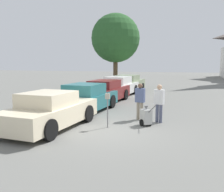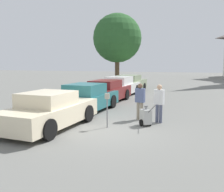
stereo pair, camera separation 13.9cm
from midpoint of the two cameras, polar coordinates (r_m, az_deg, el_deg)
name	(u,v)px [view 2 (the right image)]	position (r m, az deg, el deg)	size (l,w,h in m)	color
ground_plane	(107,131)	(9.73, -0.79, -7.90)	(120.00, 120.00, 0.00)	slate
parked_car_cream	(50,111)	(10.27, -13.58, -3.34)	(2.31, 4.74, 1.47)	beige
parked_car_teal	(86,99)	(13.39, -5.57, -0.59)	(2.27, 4.81, 1.49)	#23666B
parked_car_maroon	(106,92)	(16.37, -1.05, 0.94)	(2.16, 5.18, 1.46)	maroon
parked_car_white	(120,87)	(19.41, 2.06, 2.07)	(2.17, 5.37, 1.54)	silver
parked_car_sage	(130,84)	(22.35, 4.22, 2.79)	(2.28, 5.08, 1.51)	gray
parking_meter	(107,104)	(9.95, -0.72, -1.83)	(0.18, 0.09, 1.39)	slate
person_worker	(140,99)	(11.41, 6.78, -0.75)	(0.45, 0.28, 1.67)	gray
person_supervisor	(159,101)	(10.98, 11.08, -1.17)	(0.47, 0.34, 1.67)	#515670
equipment_cart	(146,117)	(10.47, 8.10, -4.67)	(0.77, 0.89, 1.00)	#B2B2AD
shade_tree	(117,38)	(24.86, 1.37, 13.04)	(4.72, 4.72, 7.31)	brown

